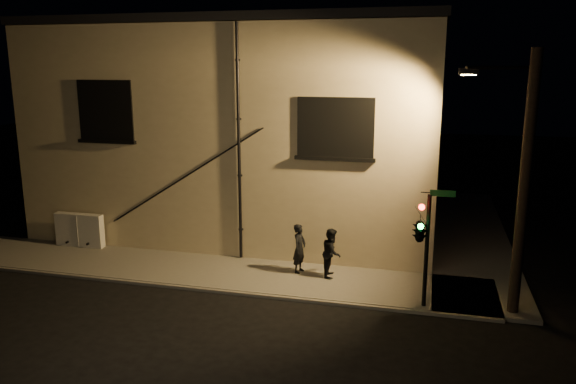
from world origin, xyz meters
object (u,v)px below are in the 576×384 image
(utility_cabinet, at_px, (80,230))
(pedestrian_a, at_px, (299,248))
(traffic_signal, at_px, (420,229))
(streetlamp_pole, at_px, (521,180))
(pedestrian_b, at_px, (332,252))

(utility_cabinet, distance_m, pedestrian_a, 8.96)
(traffic_signal, bearing_deg, pedestrian_a, 154.70)
(utility_cabinet, relative_size, streetlamp_pole, 0.26)
(utility_cabinet, height_order, traffic_signal, traffic_signal)
(traffic_signal, relative_size, streetlamp_pole, 0.47)
(utility_cabinet, distance_m, traffic_signal, 13.26)
(utility_cabinet, xyz_separation_m, streetlamp_pole, (15.51, -2.11, 3.19))
(pedestrian_b, relative_size, traffic_signal, 0.47)
(utility_cabinet, bearing_deg, pedestrian_b, -4.13)
(pedestrian_a, relative_size, streetlamp_pole, 0.23)
(pedestrian_b, distance_m, streetlamp_pole, 6.38)
(traffic_signal, bearing_deg, utility_cabinet, 168.97)
(pedestrian_b, xyz_separation_m, streetlamp_pole, (5.46, -1.39, 3.01))
(pedestrian_b, bearing_deg, pedestrian_a, 81.36)
(pedestrian_a, xyz_separation_m, traffic_signal, (3.97, -1.88, 1.51))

